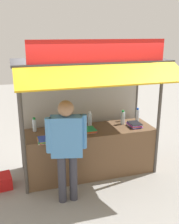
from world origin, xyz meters
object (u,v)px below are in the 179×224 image
at_px(water_bottle_mid_left, 137,115).
at_px(banana_bunch_inner_left, 123,80).
at_px(water_bottle_front_right, 66,123).
at_px(banana_bunch_rightmost, 42,83).
at_px(banana_bunch_leftmost, 63,83).
at_px(magazine_stack_right, 90,130).
at_px(magazine_stack_front_left, 134,125).
at_px(vendor_person, 67,143).
at_px(magazine_stack_left, 43,140).
at_px(water_bottle_rear_center, 122,116).
at_px(water_bottle_back_left, 123,118).
at_px(water_bottle_far_right, 90,119).
at_px(plastic_crate, 2,182).
at_px(magazine_stack_back_right, 62,132).
at_px(water_bottle_far_left, 34,125).
at_px(banana_bunch_inner_right, 102,82).

distance_m(water_bottle_mid_left, banana_bunch_inner_left, 1.31).
bearing_deg(water_bottle_front_right, banana_bunch_rightmost, -125.79).
height_order(water_bottle_mid_left, banana_bunch_leftmost, banana_bunch_leftmost).
relative_size(water_bottle_mid_left, magazine_stack_right, 0.90).
distance_m(magazine_stack_right, banana_bunch_inner_left, 1.15).
distance_m(magazine_stack_front_left, banana_bunch_inner_left, 1.14).
xyz_separation_m(magazine_stack_right, vendor_person, (-0.59, -0.69, 0.10)).
relative_size(magazine_stack_left, vendor_person, 0.17).
xyz_separation_m(banana_bunch_leftmost, banana_bunch_inner_left, (1.00, -0.00, -0.00)).
distance_m(water_bottle_rear_center, vendor_person, 1.76).
relative_size(water_bottle_back_left, vendor_person, 0.17).
bearing_deg(water_bottle_front_right, vendor_person, -101.83).
height_order(water_bottle_far_right, plastic_crate, water_bottle_far_right).
relative_size(water_bottle_mid_left, magazine_stack_back_right, 0.97).
bearing_deg(vendor_person, water_bottle_back_left, -132.69).
bearing_deg(magazine_stack_front_left, banana_bunch_inner_left, -140.13).
height_order(water_bottle_front_right, magazine_stack_back_right, water_bottle_front_right).
relative_size(water_bottle_front_right, water_bottle_far_left, 0.85).
bearing_deg(magazine_stack_back_right, banana_bunch_leftmost, -94.17).
bearing_deg(water_bottle_rear_center, water_bottle_far_left, -178.03).
distance_m(magazine_stack_back_right, magazine_stack_right, 0.52).
bearing_deg(water_bottle_mid_left, water_bottle_far_right, 179.11).
xyz_separation_m(banana_bunch_inner_right, vendor_person, (-0.66, -0.29, -0.86)).
relative_size(water_bottle_back_left, magazine_stack_front_left, 0.95).
relative_size(water_bottle_rear_center, banana_bunch_inner_left, 0.89).
height_order(banana_bunch_inner_right, plastic_crate, banana_bunch_inner_right).
height_order(water_bottle_rear_center, banana_bunch_inner_right, banana_bunch_inner_right).
relative_size(water_bottle_mid_left, magazine_stack_left, 0.95).
distance_m(water_bottle_front_right, banana_bunch_leftmost, 1.17).
relative_size(magazine_stack_back_right, magazine_stack_right, 0.94).
height_order(magazine_stack_front_left, banana_bunch_inner_right, banana_bunch_inner_right).
relative_size(water_bottle_mid_left, magazine_stack_front_left, 0.91).
distance_m(water_bottle_front_right, water_bottle_mid_left, 1.50).
relative_size(water_bottle_front_right, magazine_stack_back_right, 0.78).
xyz_separation_m(banana_bunch_inner_right, banana_bunch_inner_left, (0.37, -0.00, 0.02)).
bearing_deg(water_bottle_far_right, vendor_person, -124.08).
bearing_deg(plastic_crate, banana_bunch_rightmost, -28.79).
bearing_deg(plastic_crate, banana_bunch_inner_right, -13.53).
distance_m(water_bottle_back_left, vendor_person, 1.60).
distance_m(magazine_stack_back_right, banana_bunch_rightmost, 1.18).
bearing_deg(vendor_person, banana_bunch_inner_left, -150.63).
bearing_deg(banana_bunch_inner_left, banana_bunch_leftmost, 179.97).
relative_size(banana_bunch_inner_right, plastic_crate, 0.80).
bearing_deg(water_bottle_far_right, magazine_stack_back_right, -158.15).
bearing_deg(banana_bunch_inner_right, water_bottle_back_left, 41.58).
relative_size(water_bottle_far_right, magazine_stack_back_right, 1.02).
bearing_deg(water_bottle_back_left, water_bottle_mid_left, 14.58).
height_order(magazine_stack_front_left, banana_bunch_inner_left, banana_bunch_inner_left).
xyz_separation_m(water_bottle_front_right, banana_bunch_leftmost, (-0.18, -0.71, 0.91)).
relative_size(magazine_stack_left, banana_bunch_inner_right, 1.09).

